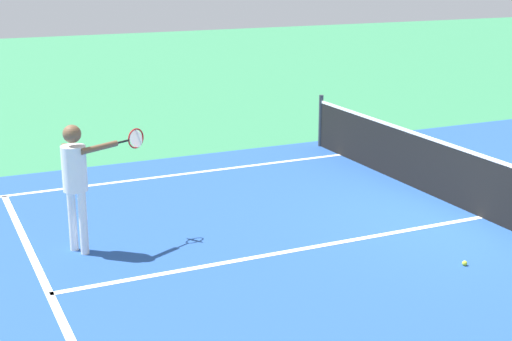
# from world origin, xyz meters

# --- Properties ---
(ground_plane) EXTENTS (60.00, 60.00, 0.00)m
(ground_plane) POSITION_xyz_m (0.00, 0.00, 0.00)
(ground_plane) COLOR #337F51
(court_surface_inbounds) EXTENTS (10.62, 24.40, 0.00)m
(court_surface_inbounds) POSITION_xyz_m (0.00, 0.00, 0.00)
(court_surface_inbounds) COLOR #234C93
(court_surface_inbounds) RESTS_ON ground_plane
(line_sideline_left) EXTENTS (0.10, 11.89, 0.01)m
(line_sideline_left) POSITION_xyz_m (-4.11, -5.95, 0.00)
(line_sideline_left) COLOR white
(line_sideline_left) RESTS_ON ground_plane
(line_service_near) EXTENTS (8.22, 0.10, 0.01)m
(line_service_near) POSITION_xyz_m (0.00, -6.40, 0.00)
(line_service_near) COLOR white
(line_service_near) RESTS_ON ground_plane
(line_center_service) EXTENTS (0.10, 6.40, 0.01)m
(line_center_service) POSITION_xyz_m (0.00, -3.20, 0.00)
(line_center_service) COLOR white
(line_center_service) RESTS_ON ground_plane
(net) EXTENTS (9.92, 0.09, 1.07)m
(net) POSITION_xyz_m (0.00, 0.00, 0.49)
(net) COLOR #33383D
(net) RESTS_ON ground_plane
(player_near) EXTENTS (0.57, 1.20, 1.73)m
(player_near) POSITION_xyz_m (-1.18, -5.77, 1.08)
(player_near) COLOR white
(player_near) RESTS_ON ground_plane
(tennis_ball_near_net) EXTENTS (0.07, 0.07, 0.07)m
(tennis_ball_near_net) POSITION_xyz_m (1.36, -1.45, 0.03)
(tennis_ball_near_net) COLOR #CCE033
(tennis_ball_near_net) RESTS_ON ground_plane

